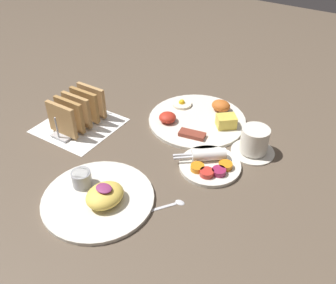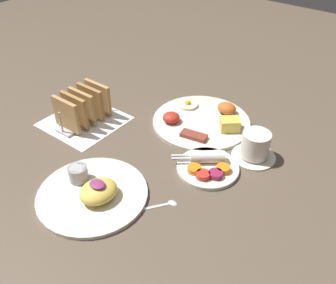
{
  "view_description": "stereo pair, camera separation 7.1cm",
  "coord_description": "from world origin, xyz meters",
  "px_view_note": "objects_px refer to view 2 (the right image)",
  "views": [
    {
      "loc": [
        0.52,
        -0.65,
        0.65
      ],
      "look_at": [
        0.08,
        0.04,
        0.03
      ],
      "focal_mm": 40.0,
      "sensor_mm": 36.0,
      "label": 1
    },
    {
      "loc": [
        0.57,
        -0.61,
        0.65
      ],
      "look_at": [
        0.08,
        0.04,
        0.03
      ],
      "focal_mm": 40.0,
      "sensor_mm": 36.0,
      "label": 2
    }
  ],
  "objects_px": {
    "plate_foreground": "(93,191)",
    "coffee_cup": "(255,146)",
    "plate_breakfast": "(203,120)",
    "plate_condiments": "(208,166)",
    "toast_rack": "(83,107)"
  },
  "relations": [
    {
      "from": "plate_breakfast",
      "to": "toast_rack",
      "type": "bearing_deg",
      "value": -144.0
    },
    {
      "from": "plate_condiments",
      "to": "plate_foreground",
      "type": "relative_size",
      "value": 0.65
    },
    {
      "from": "plate_condiments",
      "to": "plate_foreground",
      "type": "height_order",
      "value": "plate_foreground"
    },
    {
      "from": "plate_foreground",
      "to": "toast_rack",
      "type": "height_order",
      "value": "toast_rack"
    },
    {
      "from": "plate_breakfast",
      "to": "plate_foreground",
      "type": "relative_size",
      "value": 1.12
    },
    {
      "from": "plate_foreground",
      "to": "coffee_cup",
      "type": "relative_size",
      "value": 2.23
    },
    {
      "from": "toast_rack",
      "to": "coffee_cup",
      "type": "height_order",
      "value": "toast_rack"
    },
    {
      "from": "plate_breakfast",
      "to": "toast_rack",
      "type": "relative_size",
      "value": 1.66
    },
    {
      "from": "plate_condiments",
      "to": "plate_foreground",
      "type": "distance_m",
      "value": 0.3
    },
    {
      "from": "plate_condiments",
      "to": "toast_rack",
      "type": "bearing_deg",
      "value": -174.67
    },
    {
      "from": "plate_condiments",
      "to": "toast_rack",
      "type": "height_order",
      "value": "toast_rack"
    },
    {
      "from": "plate_breakfast",
      "to": "plate_foreground",
      "type": "xyz_separation_m",
      "value": [
        -0.04,
        -0.42,
        0.0
      ]
    },
    {
      "from": "plate_foreground",
      "to": "plate_breakfast",
      "type": "bearing_deg",
      "value": 84.9
    },
    {
      "from": "plate_breakfast",
      "to": "plate_condiments",
      "type": "bearing_deg",
      "value": -53.51
    },
    {
      "from": "plate_foreground",
      "to": "coffee_cup",
      "type": "distance_m",
      "value": 0.44
    }
  ]
}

